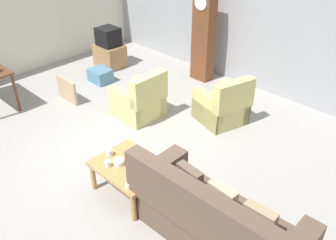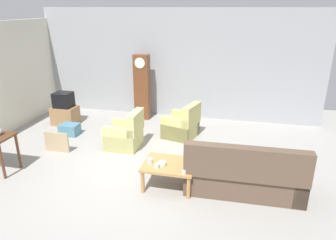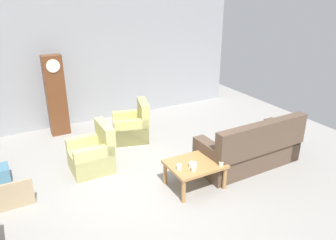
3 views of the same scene
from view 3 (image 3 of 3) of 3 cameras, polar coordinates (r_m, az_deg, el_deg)
name	(u,v)px [view 3 (image 3 of 3)]	position (r m, az deg, el deg)	size (l,w,h in m)	color
ground_plane	(149,183)	(6.10, -3.38, -11.02)	(10.40, 10.40, 0.00)	#999691
garage_door_wall	(87,61)	(8.70, -14.00, 9.96)	(8.40, 0.16, 3.20)	#9EA0A5
couch_floral	(250,150)	(6.69, 14.14, -5.05)	(2.12, 0.92, 1.04)	brown
armchair_olive_near	(93,155)	(6.56, -12.97, -6.00)	(0.79, 0.76, 0.92)	#CCC67A
armchair_olive_far	(132,127)	(7.68, -6.24, -1.24)	(0.97, 0.95, 0.92)	#C6BE70
coffee_table_wood	(195,166)	(5.84, 4.72, -8.06)	(0.96, 0.76, 0.47)	#B27F47
grandfather_clock	(56,96)	(8.16, -19.00, 4.05)	(0.44, 0.30, 1.93)	brown
framed_picture_leaning	(14,195)	(5.92, -25.32, -11.84)	(0.60, 0.05, 0.47)	tan
cup_white_porcelain	(193,169)	(5.53, 4.48, -8.51)	(0.08, 0.08, 0.09)	white
cup_blue_rimmed	(179,167)	(5.57, 1.96, -8.20)	(0.09, 0.09, 0.09)	silver
cup_cream_tall	(221,164)	(5.74, 9.27, -7.61)	(0.08, 0.08, 0.08)	beige
bowl_white_stacked	(193,165)	(5.66, 4.37, -7.83)	(0.14, 0.14, 0.08)	white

